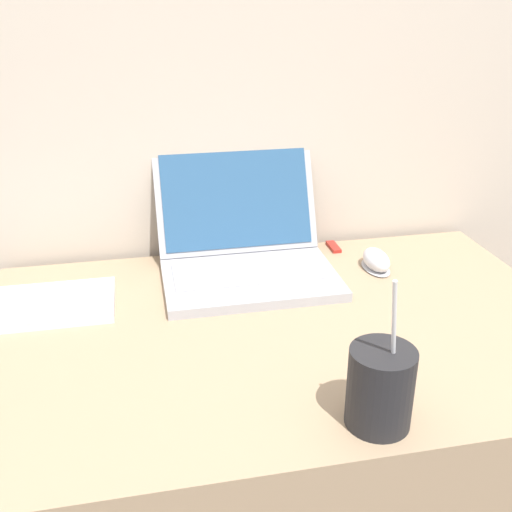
% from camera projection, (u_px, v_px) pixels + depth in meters
% --- Properties ---
extents(wall_back, '(7.00, 0.04, 2.50)m').
position_uv_depth(wall_back, '(242.00, 34.00, 1.25)').
color(wall_back, beige).
rests_on(wall_back, ground_plane).
extents(desk, '(1.10, 0.71, 0.78)m').
position_uv_depth(desk, '(281.00, 485.00, 1.25)').
color(desk, tan).
rests_on(desk, ground_plane).
extents(laptop, '(0.36, 0.34, 0.25)m').
position_uv_depth(laptop, '(245.00, 247.00, 1.28)').
color(laptop, '#ADADB2').
rests_on(laptop, desk).
extents(drink_cup, '(0.09, 0.09, 0.24)m').
position_uv_depth(drink_cup, '(380.00, 386.00, 0.82)').
color(drink_cup, '#232326').
rests_on(drink_cup, desk).
extents(computer_mouse, '(0.05, 0.10, 0.04)m').
position_uv_depth(computer_mouse, '(376.00, 261.00, 1.30)').
color(computer_mouse, '#B2B2B7').
rests_on(computer_mouse, desk).
extents(external_keyboard, '(0.36, 0.16, 0.02)m').
position_uv_depth(external_keyboard, '(17.00, 308.00, 1.13)').
color(external_keyboard, silver).
rests_on(external_keyboard, desk).
extents(usb_stick, '(0.02, 0.06, 0.01)m').
position_uv_depth(usb_stick, '(334.00, 247.00, 1.41)').
color(usb_stick, '#B2261E').
rests_on(usb_stick, desk).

